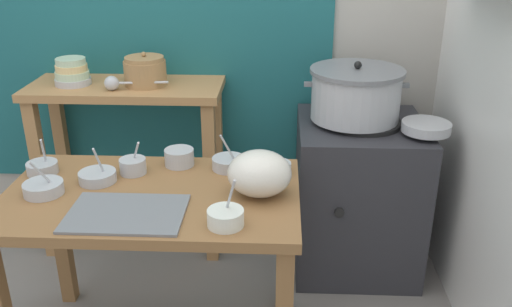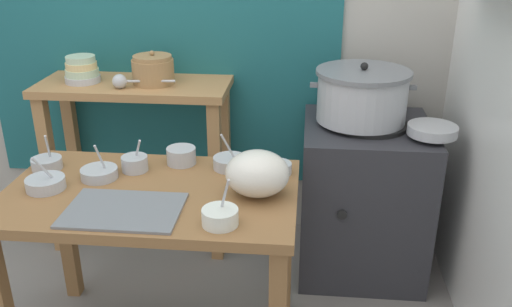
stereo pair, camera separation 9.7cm
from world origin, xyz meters
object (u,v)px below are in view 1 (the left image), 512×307
(prep_bowl_3, at_px, (133,165))
(prep_bowl_1, at_px, (229,162))
(prep_bowl_2, at_px, (226,217))
(prep_bowl_5, at_px, (44,187))
(stove_block, at_px, (357,194))
(bowl_stack_enamel, at_px, (72,72))
(prep_bowl_4, at_px, (42,167))
(serving_tray, at_px, (126,213))
(wide_pan, at_px, (426,127))
(prep_bowl_6, at_px, (277,167))
(prep_table, at_px, (153,218))
(plastic_bag, at_px, (259,173))
(prep_bowl_7, at_px, (179,157))
(ladle, at_px, (115,83))
(clay_pot, at_px, (145,71))
(prep_bowl_0, at_px, (97,176))
(back_shelf_table, at_px, (129,126))
(steamer_pot, at_px, (356,94))

(prep_bowl_3, bearing_deg, prep_bowl_1, 9.00)
(prep_bowl_2, xyz_separation_m, prep_bowl_5, (-0.69, 0.20, -0.01))
(stove_block, distance_m, bowl_stack_enamel, 1.54)
(prep_bowl_4, bearing_deg, serving_tray, -36.84)
(wide_pan, bearing_deg, prep_bowl_6, -153.00)
(prep_table, xyz_separation_m, prep_bowl_5, (-0.39, -0.03, 0.14))
(plastic_bag, xyz_separation_m, prep_bowl_2, (-0.10, -0.23, -0.05))
(prep_table, distance_m, prep_bowl_5, 0.41)
(prep_bowl_6, xyz_separation_m, prep_bowl_7, (-0.40, 0.06, 0.01))
(prep_bowl_2, bearing_deg, bowl_stack_enamel, 130.04)
(prep_table, distance_m, ladle, 0.84)
(prep_bowl_3, bearing_deg, prep_table, -56.64)
(ladle, height_order, serving_tray, ladle)
(clay_pot, distance_m, prep_bowl_1, 0.77)
(prep_bowl_0, xyz_separation_m, prep_bowl_3, (0.12, 0.08, 0.01))
(prep_bowl_2, bearing_deg, prep_bowl_4, 154.30)
(clay_pot, height_order, ladle, clay_pot)
(serving_tray, bearing_deg, prep_table, 74.60)
(bowl_stack_enamel, relative_size, prep_bowl_6, 1.58)
(ladle, height_order, prep_bowl_4, ladle)
(back_shelf_table, distance_m, prep_bowl_4, 0.68)
(prep_bowl_0, height_order, prep_bowl_7, prep_bowl_0)
(prep_table, distance_m, prep_bowl_0, 0.27)
(prep_bowl_0, bearing_deg, bowl_stack_enamel, 114.75)
(back_shelf_table, bearing_deg, wide_pan, -10.80)
(ladle, distance_m, prep_bowl_4, 0.61)
(prep_bowl_1, xyz_separation_m, prep_bowl_4, (-0.74, -0.08, -0.00))
(prep_bowl_4, bearing_deg, prep_bowl_6, 2.88)
(plastic_bag, bearing_deg, stove_block, 55.25)
(ladle, xyz_separation_m, plastic_bag, (0.72, -0.70, -0.13))
(prep_bowl_4, bearing_deg, prep_table, -17.27)
(prep_bowl_4, bearing_deg, steamer_pot, 22.82)
(serving_tray, xyz_separation_m, prep_bowl_2, (0.35, -0.05, 0.03))
(bowl_stack_enamel, xyz_separation_m, prep_bowl_1, (0.82, -0.57, -0.21))
(back_shelf_table, height_order, clay_pot, clay_pot)
(ladle, relative_size, prep_bowl_3, 2.12)
(stove_block, relative_size, prep_bowl_6, 7.09)
(steamer_pot, height_order, prep_bowl_2, steamer_pot)
(wide_pan, distance_m, prep_bowl_2, 1.12)
(ladle, distance_m, prep_bowl_0, 0.66)
(bowl_stack_enamel, xyz_separation_m, prep_bowl_5, (0.16, -0.82, -0.22))
(prep_table, height_order, prep_bowl_0, prep_bowl_0)
(plastic_bag, bearing_deg, prep_table, -179.62)
(steamer_pot, height_order, prep_bowl_1, steamer_pot)
(serving_tray, height_order, prep_bowl_3, prep_bowl_3)
(plastic_bag, height_order, wide_pan, plastic_bag)
(back_shelf_table, bearing_deg, stove_block, -6.38)
(clay_pot, height_order, prep_bowl_4, clay_pot)
(stove_block, height_order, prep_bowl_1, prep_bowl_1)
(clay_pot, xyz_separation_m, ladle, (-0.13, -0.10, -0.03))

